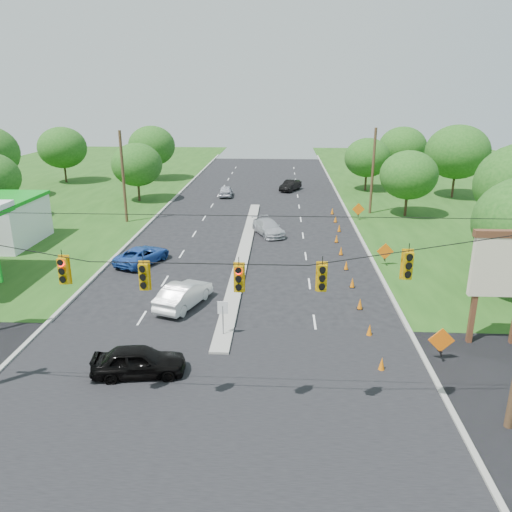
# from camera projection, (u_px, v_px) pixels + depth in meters

# --- Properties ---
(ground) EXTENTS (160.00, 160.00, 0.00)m
(ground) POSITION_uv_depth(u_px,v_px,m) (207.00, 403.00, 21.07)
(ground) COLOR black
(ground) RESTS_ON ground
(cross_street) EXTENTS (160.00, 14.00, 0.02)m
(cross_street) POSITION_uv_depth(u_px,v_px,m) (207.00, 403.00, 21.07)
(cross_street) COLOR black
(cross_street) RESTS_ON ground
(curb_left) EXTENTS (0.25, 110.00, 0.16)m
(curb_left) POSITION_uv_depth(u_px,v_px,m) (151.00, 222.00, 50.01)
(curb_left) COLOR gray
(curb_left) RESTS_ON ground
(curb_right) EXTENTS (0.25, 110.00, 0.16)m
(curb_right) POSITION_uv_depth(u_px,v_px,m) (353.00, 225.00, 49.01)
(curb_right) COLOR gray
(curb_right) RESTS_ON ground
(median) EXTENTS (1.00, 34.00, 0.18)m
(median) POSITION_uv_depth(u_px,v_px,m) (244.00, 251.00, 40.98)
(median) COLOR gray
(median) RESTS_ON ground
(median_sign) EXTENTS (0.55, 0.06, 2.05)m
(median_sign) POSITION_uv_depth(u_px,v_px,m) (223.00, 312.00, 26.30)
(median_sign) COLOR gray
(median_sign) RESTS_ON ground
(signal_span) EXTENTS (25.60, 0.32, 9.00)m
(signal_span) POSITION_uv_depth(u_px,v_px,m) (198.00, 305.00, 18.56)
(signal_span) COLOR #422D1C
(signal_span) RESTS_ON ground
(utility_pole_far_left) EXTENTS (0.28, 0.28, 9.00)m
(utility_pole_far_left) POSITION_uv_depth(u_px,v_px,m) (123.00, 178.00, 48.71)
(utility_pole_far_left) COLOR #422D1C
(utility_pole_far_left) RESTS_ON ground
(utility_pole_far_right) EXTENTS (0.28, 0.28, 9.00)m
(utility_pole_far_right) POSITION_uv_depth(u_px,v_px,m) (373.00, 172.00, 52.21)
(utility_pole_far_right) COLOR #422D1C
(utility_pole_far_right) RESTS_ON ground
(pylon_sign) EXTENTS (5.90, 2.30, 6.12)m
(pylon_sign) POSITION_uv_depth(u_px,v_px,m) (506.00, 270.00, 24.97)
(pylon_sign) COLOR #59331E
(pylon_sign) RESTS_ON ground
(cone_0) EXTENTS (0.32, 0.32, 0.70)m
(cone_0) POSITION_uv_depth(u_px,v_px,m) (382.00, 364.00, 23.41)
(cone_0) COLOR orange
(cone_0) RESTS_ON ground
(cone_1) EXTENTS (0.32, 0.32, 0.70)m
(cone_1) POSITION_uv_depth(u_px,v_px,m) (370.00, 330.00, 26.73)
(cone_1) COLOR orange
(cone_1) RESTS_ON ground
(cone_2) EXTENTS (0.32, 0.32, 0.70)m
(cone_2) POSITION_uv_depth(u_px,v_px,m) (360.00, 304.00, 30.05)
(cone_2) COLOR orange
(cone_2) RESTS_ON ground
(cone_3) EXTENTS (0.32, 0.32, 0.70)m
(cone_3) POSITION_uv_depth(u_px,v_px,m) (352.00, 283.00, 33.37)
(cone_3) COLOR orange
(cone_3) RESTS_ON ground
(cone_4) EXTENTS (0.32, 0.32, 0.70)m
(cone_4) POSITION_uv_depth(u_px,v_px,m) (346.00, 265.00, 36.69)
(cone_4) COLOR orange
(cone_4) RESTS_ON ground
(cone_5) EXTENTS (0.32, 0.32, 0.70)m
(cone_5) POSITION_uv_depth(u_px,v_px,m) (341.00, 251.00, 40.00)
(cone_5) COLOR orange
(cone_5) RESTS_ON ground
(cone_6) EXTENTS (0.32, 0.32, 0.70)m
(cone_6) POSITION_uv_depth(u_px,v_px,m) (337.00, 239.00, 43.32)
(cone_6) COLOR orange
(cone_6) RESTS_ON ground
(cone_7) EXTENTS (0.32, 0.32, 0.70)m
(cone_7) POSITION_uv_depth(u_px,v_px,m) (339.00, 228.00, 46.61)
(cone_7) COLOR orange
(cone_7) RESTS_ON ground
(cone_8) EXTENTS (0.32, 0.32, 0.70)m
(cone_8) POSITION_uv_depth(u_px,v_px,m) (336.00, 219.00, 49.93)
(cone_8) COLOR orange
(cone_8) RESTS_ON ground
(cone_9) EXTENTS (0.32, 0.32, 0.70)m
(cone_9) POSITION_uv_depth(u_px,v_px,m) (332.00, 211.00, 53.24)
(cone_9) COLOR orange
(cone_9) RESTS_ON ground
(work_sign_0) EXTENTS (1.27, 0.58, 1.37)m
(work_sign_0) POSITION_uv_depth(u_px,v_px,m) (441.00, 341.00, 23.98)
(work_sign_0) COLOR black
(work_sign_0) RESTS_ON ground
(work_sign_1) EXTENTS (1.27, 0.58, 1.37)m
(work_sign_1) POSITION_uv_depth(u_px,v_px,m) (385.00, 252.00, 37.25)
(work_sign_1) COLOR black
(work_sign_1) RESTS_ON ground
(work_sign_2) EXTENTS (1.27, 0.58, 1.37)m
(work_sign_2) POSITION_uv_depth(u_px,v_px,m) (358.00, 210.00, 50.52)
(work_sign_2) COLOR black
(work_sign_2) RESTS_ON ground
(tree_4) EXTENTS (6.72, 6.72, 7.84)m
(tree_4) POSITION_uv_depth(u_px,v_px,m) (62.00, 148.00, 70.19)
(tree_4) COLOR black
(tree_4) RESTS_ON ground
(tree_5) EXTENTS (5.88, 5.88, 6.86)m
(tree_5) POSITION_uv_depth(u_px,v_px,m) (137.00, 165.00, 58.32)
(tree_5) COLOR black
(tree_5) RESTS_ON ground
(tree_6) EXTENTS (6.72, 6.72, 7.84)m
(tree_6) POSITION_uv_depth(u_px,v_px,m) (152.00, 146.00, 72.44)
(tree_6) COLOR black
(tree_6) RESTS_ON ground
(tree_9) EXTENTS (5.88, 5.88, 6.86)m
(tree_9) POSITION_uv_depth(u_px,v_px,m) (409.00, 175.00, 51.14)
(tree_9) COLOR black
(tree_9) RESTS_ON ground
(tree_10) EXTENTS (7.56, 7.56, 8.82)m
(tree_10) POSITION_uv_depth(u_px,v_px,m) (457.00, 152.00, 59.83)
(tree_10) COLOR black
(tree_10) RESTS_ON ground
(tree_11) EXTENTS (6.72, 6.72, 7.84)m
(tree_11) POSITION_uv_depth(u_px,v_px,m) (402.00, 147.00, 70.65)
(tree_11) COLOR black
(tree_11) RESTS_ON ground
(tree_12) EXTENTS (5.88, 5.88, 6.86)m
(tree_12) POSITION_uv_depth(u_px,v_px,m) (367.00, 158.00, 64.51)
(tree_12) COLOR black
(tree_12) RESTS_ON ground
(black_sedan) EXTENTS (4.46, 2.27, 1.45)m
(black_sedan) POSITION_uv_depth(u_px,v_px,m) (139.00, 361.00, 22.92)
(black_sedan) COLOR black
(black_sedan) RESTS_ON ground
(white_sedan) EXTENTS (3.09, 4.93, 1.53)m
(white_sedan) POSITION_uv_depth(u_px,v_px,m) (184.00, 294.00, 30.34)
(white_sedan) COLOR silver
(white_sedan) RESTS_ON ground
(blue_pickup) EXTENTS (3.93, 5.32, 1.34)m
(blue_pickup) POSITION_uv_depth(u_px,v_px,m) (142.00, 255.00, 37.92)
(blue_pickup) COLOR #234EA7
(blue_pickup) RESTS_ON ground
(silver_car_far) EXTENTS (3.56, 5.05, 1.36)m
(silver_car_far) POSITION_uv_depth(u_px,v_px,m) (268.00, 227.00, 45.56)
(silver_car_far) COLOR #A5A8AF
(silver_car_far) RESTS_ON ground
(silver_car_oncoming) EXTENTS (1.77, 4.02, 1.35)m
(silver_car_oncoming) POSITION_uv_depth(u_px,v_px,m) (226.00, 191.00, 62.20)
(silver_car_oncoming) COLOR #B4B4C1
(silver_car_oncoming) RESTS_ON ground
(dark_car_receding) EXTENTS (3.10, 4.51, 1.41)m
(dark_car_receding) POSITION_uv_depth(u_px,v_px,m) (290.00, 185.00, 65.74)
(dark_car_receding) COLOR black
(dark_car_receding) RESTS_ON ground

